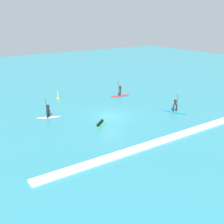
# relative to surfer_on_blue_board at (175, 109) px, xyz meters

# --- Properties ---
(ground_plane) EXTENTS (120.00, 120.00, 0.00)m
(ground_plane) POSITION_rel_surfer_on_blue_board_xyz_m (-7.18, 3.18, -0.41)
(ground_plane) COLOR teal
(ground_plane) RESTS_ON ground
(surfer_on_blue_board) EXTENTS (1.73, 3.09, 2.30)m
(surfer_on_blue_board) POSITION_rel_surfer_on_blue_board_xyz_m (0.00, 0.00, 0.00)
(surfer_on_blue_board) COLOR #1E8CD1
(surfer_on_blue_board) RESTS_ON ground_plane
(surfer_on_red_board) EXTENTS (3.10, 1.38, 2.27)m
(surfer_on_red_board) POSITION_rel_surfer_on_blue_board_xyz_m (-1.18, 9.79, -0.03)
(surfer_on_red_board) COLOR red
(surfer_on_red_board) RESTS_ON ground_plane
(surfer_on_green_board) EXTENTS (2.92, 2.55, 0.38)m
(surfer_on_green_board) POSITION_rel_surfer_on_blue_board_xyz_m (-9.83, 1.60, -0.28)
(surfer_on_green_board) COLOR #23B266
(surfer_on_green_board) RESTS_ON ground_plane
(surfer_on_white_board) EXTENTS (2.85, 1.46, 2.25)m
(surfer_on_white_board) POSITION_rel_surfer_on_blue_board_xyz_m (-13.61, 6.88, 0.11)
(surfer_on_white_board) COLOR white
(surfer_on_white_board) RESTS_ON ground_plane
(marker_buoy) EXTENTS (0.41, 0.41, 1.34)m
(marker_buoy) POSITION_rel_surfer_on_blue_board_xyz_m (-9.48, 13.34, -0.22)
(marker_buoy) COLOR yellow
(marker_buoy) RESTS_ON ground_plane
(wave_crest) EXTENTS (25.78, 0.90, 0.18)m
(wave_crest) POSITION_rel_surfer_on_blue_board_xyz_m (-7.18, -5.36, -0.32)
(wave_crest) COLOR white
(wave_crest) RESTS_ON ground_plane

